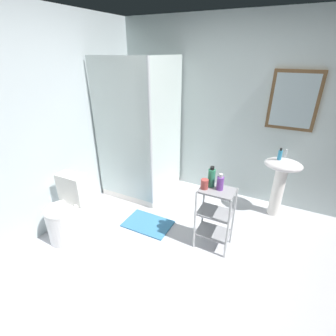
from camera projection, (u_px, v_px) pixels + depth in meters
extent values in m
cube|color=silver|center=(184.00, 276.00, 2.48)|extent=(4.20, 4.20, 0.02)
cube|color=silver|center=(239.00, 114.00, 3.43)|extent=(4.20, 0.10, 2.50)
cube|color=brown|center=(294.00, 101.00, 3.00)|extent=(0.56, 0.03, 0.72)
cube|color=silver|center=(294.00, 101.00, 2.99)|extent=(0.48, 0.01, 0.64)
cube|color=silver|center=(33.00, 131.00, 2.69)|extent=(0.10, 4.20, 2.50)
cube|color=white|center=(143.00, 185.00, 4.04)|extent=(0.90, 0.90, 0.10)
cube|color=silver|center=(121.00, 134.00, 3.25)|extent=(0.90, 0.02, 1.90)
cube|color=silver|center=(167.00, 130.00, 3.43)|extent=(0.02, 0.90, 1.90)
cylinder|color=silver|center=(151.00, 139.00, 3.06)|extent=(0.04, 0.04, 1.90)
cylinder|color=silver|center=(143.00, 182.00, 4.02)|extent=(0.08, 0.08, 0.00)
cylinder|color=white|center=(277.00, 192.00, 3.27)|extent=(0.15, 0.15, 0.68)
ellipsoid|color=white|center=(283.00, 165.00, 3.10)|extent=(0.46, 0.37, 0.13)
cylinder|color=silver|center=(286.00, 153.00, 3.15)|extent=(0.03, 0.03, 0.10)
cylinder|color=white|center=(64.00, 225.00, 2.88)|extent=(0.37, 0.37, 0.40)
torus|color=white|center=(61.00, 210.00, 2.79)|extent=(0.37, 0.37, 0.04)
cube|color=white|center=(73.00, 188.00, 2.89)|extent=(0.35, 0.17, 0.36)
cylinder|color=silver|center=(195.00, 221.00, 2.68)|extent=(0.02, 0.02, 0.74)
cylinder|color=silver|center=(228.00, 230.00, 2.53)|extent=(0.02, 0.02, 0.74)
cylinder|color=silver|center=(203.00, 208.00, 2.89)|extent=(0.02, 0.02, 0.74)
cylinder|color=silver|center=(233.00, 217.00, 2.74)|extent=(0.02, 0.02, 0.74)
cube|color=#99999E|center=(213.00, 232.00, 2.79)|extent=(0.36, 0.26, 0.02)
cube|color=#99999E|center=(215.00, 213.00, 2.68)|extent=(0.36, 0.26, 0.02)
cube|color=#99999E|center=(217.00, 191.00, 2.56)|extent=(0.36, 0.26, 0.02)
cylinder|color=#389ED1|center=(280.00, 155.00, 3.06)|extent=(0.05, 0.05, 0.12)
cylinder|color=black|center=(281.00, 149.00, 3.03)|extent=(0.03, 0.03, 0.03)
cylinder|color=#318E63|center=(211.00, 178.00, 2.58)|extent=(0.08, 0.08, 0.19)
cylinder|color=black|center=(212.00, 168.00, 2.53)|extent=(0.04, 0.04, 0.04)
cylinder|color=purple|center=(220.00, 183.00, 2.53)|extent=(0.07, 0.07, 0.14)
cylinder|color=silver|center=(221.00, 176.00, 2.49)|extent=(0.04, 0.04, 0.04)
cylinder|color=#B24742|center=(205.00, 184.00, 2.55)|extent=(0.08, 0.08, 0.11)
cube|color=teal|center=(148.00, 224.00, 3.20)|extent=(0.60, 0.40, 0.02)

